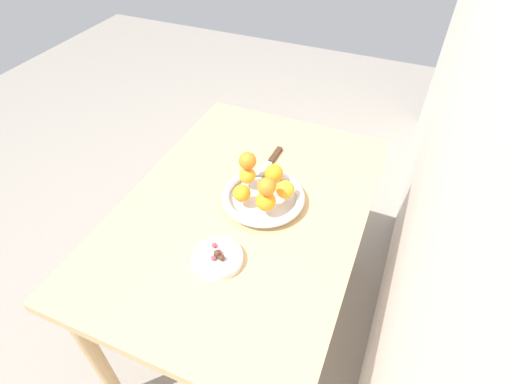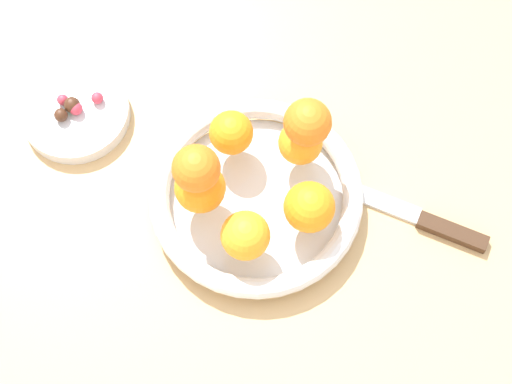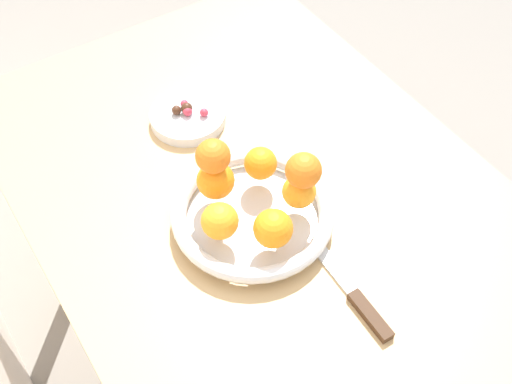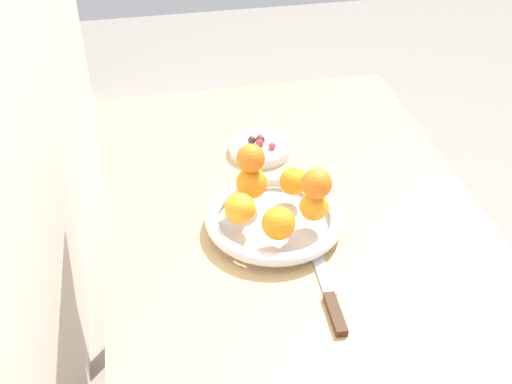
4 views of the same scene
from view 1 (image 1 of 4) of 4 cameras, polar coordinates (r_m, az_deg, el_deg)
The scene contains 20 objects.
ground_plane at distance 1.89m, azimuth -1.28°, elevation -18.14°, with size 6.00×6.00×0.00m, color gray.
wall_back at distance 0.93m, azimuth 30.25°, elevation 11.23°, with size 4.00×0.05×2.50m, color beige.
dining_table at distance 1.36m, azimuth -1.70°, elevation -4.71°, with size 1.10×0.76×0.74m.
fruit_bowl at distance 1.29m, azimuth 1.00°, elevation -0.79°, with size 0.27×0.27×0.04m.
candy_dish at distance 1.15m, azimuth -5.52°, elevation -9.40°, with size 0.14×0.14×0.02m, color silver.
orange_0 at distance 1.30m, azimuth -1.24°, elevation 2.38°, with size 0.06×0.06×0.06m, color orange.
orange_1 at distance 1.24m, azimuth -1.99°, elevation -0.19°, with size 0.06×0.06×0.06m, color orange.
orange_2 at distance 1.21m, azimuth 1.41°, elevation -1.30°, with size 0.06×0.06×0.06m, color orange.
orange_3 at distance 1.25m, azimuth 4.19°, elevation 0.34°, with size 0.06×0.06×0.06m, color orange.
orange_4 at distance 1.31m, azimuth 2.56°, elevation 2.67°, with size 0.06×0.06×0.06m, color orange.
orange_5 at distance 1.27m, azimuth -1.21°, elevation 4.47°, with size 0.06×0.06×0.06m, color orange.
orange_6 at distance 1.17m, azimuth 1.53°, elevation 0.77°, with size 0.06×0.06×0.06m, color orange.
candy_ball_0 at distance 1.12m, azimuth -6.10°, elevation -9.37°, with size 0.02×0.02×0.02m, color #C6384C.
candy_ball_1 at distance 1.12m, azimuth -4.90°, elevation -9.35°, with size 0.02×0.02×0.02m, color #472819.
candy_ball_2 at distance 1.13m, azimuth -5.56°, elevation -8.72°, with size 0.02×0.02×0.02m, color #472819.
candy_ball_3 at distance 1.13m, azimuth -5.55°, elevation -8.79°, with size 0.02×0.02×0.02m, color #4C9947.
candy_ball_4 at distance 1.13m, azimuth -5.51°, elevation -8.83°, with size 0.02×0.02×0.02m, color #8C4C99.
candy_ball_5 at distance 1.13m, azimuth -5.30°, elevation -8.59°, with size 0.02×0.02×0.02m, color #C6384C.
candy_ball_6 at distance 1.15m, azimuth -5.84°, elevation -7.61°, with size 0.02×0.02×0.02m, color #C6384C.
knife at distance 1.45m, azimuth 1.68°, elevation 4.00°, with size 0.26×0.03×0.01m.
Camera 1 is at (0.83, 0.39, 1.66)m, focal length 28.00 mm.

